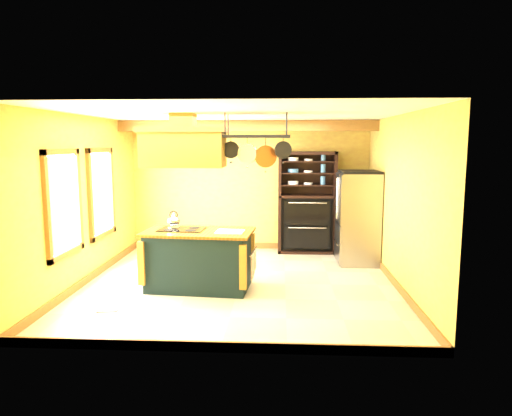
# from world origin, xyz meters

# --- Properties ---
(floor) EXTENTS (5.00, 5.00, 0.00)m
(floor) POSITION_xyz_m (0.00, 0.00, 0.00)
(floor) COLOR beige
(floor) RESTS_ON ground
(ceiling) EXTENTS (5.00, 5.00, 0.00)m
(ceiling) POSITION_xyz_m (0.00, 0.00, 2.70)
(ceiling) COLOR white
(ceiling) RESTS_ON wall_back
(wall_back) EXTENTS (5.00, 0.02, 2.70)m
(wall_back) POSITION_xyz_m (0.00, 2.50, 1.35)
(wall_back) COLOR #DEC751
(wall_back) RESTS_ON floor
(wall_front) EXTENTS (5.00, 0.02, 2.70)m
(wall_front) POSITION_xyz_m (0.00, -2.50, 1.35)
(wall_front) COLOR #DEC751
(wall_front) RESTS_ON floor
(wall_left) EXTENTS (0.02, 5.00, 2.70)m
(wall_left) POSITION_xyz_m (-2.50, 0.00, 1.35)
(wall_left) COLOR #DEC751
(wall_left) RESTS_ON floor
(wall_right) EXTENTS (0.02, 5.00, 2.70)m
(wall_right) POSITION_xyz_m (2.50, 0.00, 1.35)
(wall_right) COLOR #DEC751
(wall_right) RESTS_ON floor
(ceiling_beam) EXTENTS (5.00, 0.15, 0.20)m
(ceiling_beam) POSITION_xyz_m (0.00, 1.70, 2.59)
(ceiling_beam) COLOR olive
(ceiling_beam) RESTS_ON ceiling
(window_near) EXTENTS (0.06, 1.06, 1.56)m
(window_near) POSITION_xyz_m (-2.47, -0.80, 1.40)
(window_near) COLOR olive
(window_near) RESTS_ON wall_left
(window_far) EXTENTS (0.06, 1.06, 1.56)m
(window_far) POSITION_xyz_m (-2.47, 0.60, 1.40)
(window_far) COLOR olive
(window_far) RESTS_ON wall_left
(kitchen_island) EXTENTS (1.74, 1.06, 1.11)m
(kitchen_island) POSITION_xyz_m (-0.61, -0.29, 0.47)
(kitchen_island) COLOR black
(kitchen_island) RESTS_ON floor
(range_hood) EXTENTS (1.30, 0.73, 0.80)m
(range_hood) POSITION_xyz_m (-0.81, -0.29, 2.23)
(range_hood) COLOR #B7782D
(range_hood) RESTS_ON ceiling
(pot_rack) EXTENTS (1.05, 0.50, 0.81)m
(pot_rack) POSITION_xyz_m (0.29, -0.29, 2.27)
(pot_rack) COLOR black
(pot_rack) RESTS_ON ceiling
(refrigerator) EXTENTS (0.74, 0.87, 1.71)m
(refrigerator) POSITION_xyz_m (2.11, 1.43, 0.83)
(refrigerator) COLOR gray
(refrigerator) RESTS_ON floor
(hutch) EXTENTS (1.18, 0.54, 2.09)m
(hutch) POSITION_xyz_m (1.20, 2.27, 0.82)
(hutch) COLOR black
(hutch) RESTS_ON floor
(floor_register) EXTENTS (0.29, 0.15, 0.01)m
(floor_register) POSITION_xyz_m (-1.69, -1.34, 0.01)
(floor_register) COLOR black
(floor_register) RESTS_ON floor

